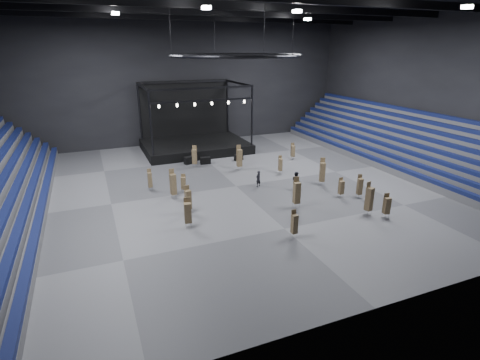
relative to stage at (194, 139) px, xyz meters
name	(u,v)px	position (x,y,z in m)	size (l,w,h in m)	color
floor	(236,186)	(0.00, -16.24, -1.45)	(50.00, 50.00, 0.00)	#575659
wall_back	(183,81)	(0.00, 4.76, 7.55)	(50.00, 0.20, 18.00)	black
wall_front	(398,153)	(0.00, -37.24, 7.55)	(50.00, 0.20, 18.00)	black
wall_right	(428,89)	(25.00, -16.24, 7.55)	(0.20, 42.00, 18.00)	black
bleachers_right	(406,149)	(22.94, -16.24, 0.28)	(7.20, 40.00, 6.40)	#535356
stage	(194,139)	(0.00, 0.00, 0.00)	(14.00, 10.00, 9.20)	black
truss_ring	(236,56)	(0.00, -16.24, 11.55)	(12.30, 12.30, 5.15)	black
roof_girders	(236,6)	(0.00, -16.24, 15.75)	(49.00, 30.35, 0.70)	black
floodlights	(254,9)	(0.00, -20.24, 15.15)	(28.60, 16.60, 0.25)	white
flight_case_left	(190,160)	(-2.40, -6.58, -0.99)	(1.37, 0.68, 0.91)	black
flight_case_mid	(205,161)	(-0.61, -7.40, -1.03)	(1.28, 0.64, 0.85)	black
flight_case_right	(239,157)	(3.83, -7.48, -1.07)	(1.14, 0.57, 0.76)	black
chair_stack_0	(183,183)	(-5.51, -15.88, -0.42)	(0.58, 0.58, 1.91)	silver
chair_stack_1	(341,187)	(8.23, -22.90, -0.40)	(0.45, 0.45, 1.99)	silver
chair_stack_2	(150,179)	(-8.48, -14.01, -0.29)	(0.43, 0.43, 2.26)	silver
chair_stack_3	(280,164)	(6.22, -14.27, -0.35)	(0.49, 0.49, 2.12)	silver
chair_stack_4	(369,198)	(7.96, -27.10, 0.07)	(0.65, 0.65, 3.01)	silver
chair_stack_5	(239,157)	(2.40, -11.23, 0.07)	(0.57, 0.57, 2.98)	silver
chair_stack_6	(173,184)	(-6.78, -17.05, 0.04)	(0.60, 0.60, 2.96)	silver
chair_stack_7	(322,171)	(8.47, -19.32, 0.05)	(0.67, 0.67, 2.97)	silver
chair_stack_8	(188,199)	(-6.33, -20.82, -0.15)	(0.56, 0.56, 2.52)	silver
chair_stack_9	(297,192)	(3.00, -23.40, 0.04)	(0.59, 0.59, 2.90)	silver
chair_stack_10	(188,212)	(-7.08, -23.57, -0.11)	(0.63, 0.63, 2.54)	silver
chair_stack_11	(294,223)	(-0.03, -28.23, -0.30)	(0.43, 0.43, 2.24)	silver
chair_stack_12	(360,186)	(9.79, -23.66, -0.24)	(0.53, 0.53, 2.35)	silver
chair_stack_13	(387,205)	(8.96, -28.16, -0.29)	(0.56, 0.56, 2.18)	silver
chair_stack_14	(293,151)	(10.45, -9.76, -0.31)	(0.53, 0.53, 2.16)	silver
chair_stack_15	(194,156)	(-2.20, -8.22, -0.07)	(0.71, 0.71, 2.65)	silver
man_center	(258,179)	(2.09, -17.19, -0.59)	(0.63, 0.41, 1.71)	black
crew_member	(296,181)	(5.22, -19.53, -0.48)	(0.94, 0.73, 1.93)	black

